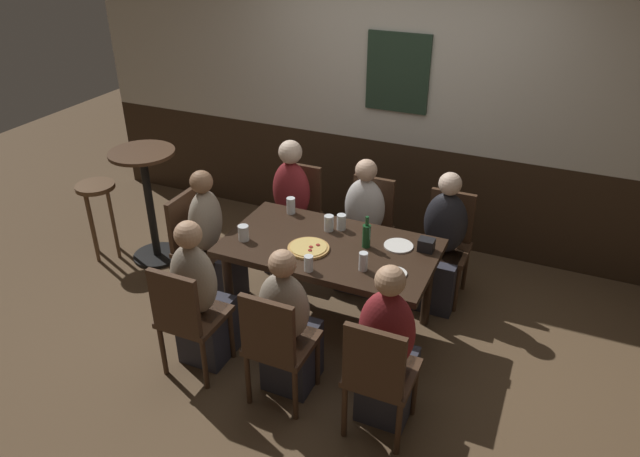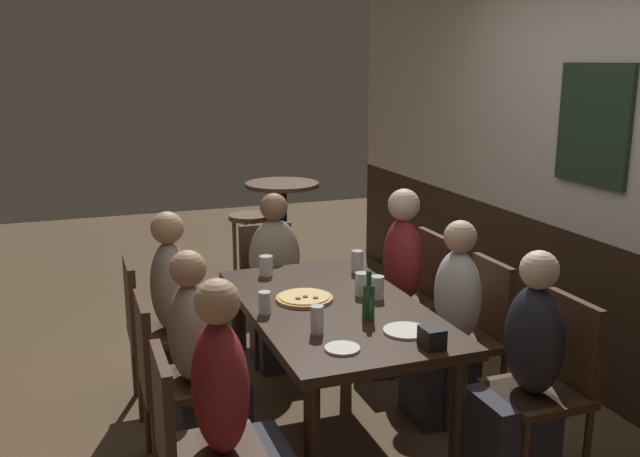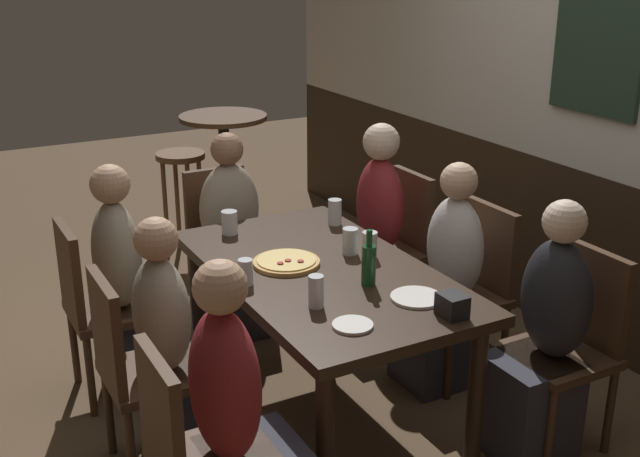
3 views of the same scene
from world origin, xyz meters
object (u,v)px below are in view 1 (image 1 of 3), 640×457
plate_white_large (398,246)px  side_bar_table (149,197)px  condiment_caddy (426,245)px  chair_head_west (196,241)px  pint_glass_stout (308,264)px  beer_glass_half (341,223)px  pint_glass_amber (363,263)px  pint_glass_pale (291,206)px  pizza (308,248)px  highball_clear (329,224)px  beer_bottle_green (366,235)px  chair_right_far (446,239)px  dining_table (330,256)px  chair_left_far (298,209)px  person_head_west (213,247)px  plate_white_small (395,273)px  person_mid_near (288,332)px  person_right_near (387,357)px  person_left_far (290,216)px  chair_mid_far (368,223)px  tumbler_water (244,234)px  bar_stool (98,200)px  person_right_far (441,251)px  person_left_near (201,304)px  chair_right_near (378,372)px  chair_mid_near (276,342)px

plate_white_large → side_bar_table: (-2.32, 0.12, -0.13)m
condiment_caddy → chair_head_west: bearing=-173.5°
pint_glass_stout → condiment_caddy: pint_glass_stout is taller
beer_glass_half → side_bar_table: 1.86m
pint_glass_amber → pint_glass_pale: 0.97m
pizza → highball_clear: (0.02, 0.31, 0.04)m
highball_clear → beer_bottle_green: beer_bottle_green is taller
chair_right_far → highball_clear: bearing=-139.8°
dining_table → pizza: 0.19m
pizza → condiment_caddy: (0.76, 0.33, 0.03)m
chair_left_far → person_head_west: bearing=-112.2°
pint_glass_pale → plate_white_small: 1.14m
person_mid_near → highball_clear: (-0.09, 0.88, 0.34)m
person_right_near → pint_glass_stout: person_right_near is taller
person_left_far → plate_white_large: bearing=-24.0°
highball_clear → chair_mid_far: bearing=81.8°
dining_table → chair_right_far: chair_right_far is taller
pizza → pint_glass_pale: size_ratio=2.29×
dining_table → chair_right_far: bearing=51.5°
tumbler_water → bar_stool: size_ratio=0.16×
chair_mid_far → person_mid_near: 1.52m
pint_glass_amber → tumbler_water: bearing=178.7°
chair_left_far → person_right_near: (1.34, -1.53, -0.01)m
person_right_far → person_right_near: 1.36m
condiment_caddy → plate_white_small: bearing=-105.6°
person_left_near → chair_left_far: bearing=90.0°
chair_head_west → condiment_caddy: chair_head_west is taller
pint_glass_stout → pizza: bearing=114.8°
person_head_west → side_bar_table: person_head_west is taller
pint_glass_stout → bar_stool: (-2.31, 0.51, -0.22)m
chair_head_west → person_right_far: 1.97m
person_left_near → pint_glass_amber: 1.15m
chair_right_near → person_mid_near: 0.69m
chair_mid_near → person_mid_near: (0.00, 0.16, -0.04)m
condiment_caddy → side_bar_table: bearing=177.9°
dining_table → person_left_near: (-0.67, -0.68, -0.17)m
pizza → highball_clear: highball_clear is taller
chair_mid_near → tumbler_water: size_ratio=7.62×
person_head_west → tumbler_water: person_head_west is taller
plate_white_large → condiment_caddy: (0.19, 0.03, 0.04)m
chair_mid_far → pint_glass_amber: 1.14m
pint_glass_pale → condiment_caddy: 1.13m
pint_glass_amber → highball_clear: size_ratio=1.08×
person_left_near → chair_head_west: bearing=126.7°
chair_head_west → plate_white_large: 1.66m
pint_glass_pale → chair_head_west: bearing=-154.5°
pizza → dining_table: bearing=45.2°
tumbler_water → condiment_caddy: 1.31m
person_left_near → pint_glass_stout: bearing=25.6°
pizza → plate_white_small: bearing=-4.4°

